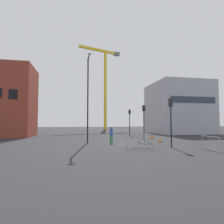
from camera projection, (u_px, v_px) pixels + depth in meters
ground at (123, 143)px, 19.83m from camera, size 160.00×160.00×0.00m
office_block at (178, 108)px, 38.04m from camera, size 10.28×10.71×10.03m
construction_crane at (105, 78)px, 59.94m from camera, size 13.64×5.45×25.61m
streetlamp_tall at (88, 93)px, 19.52m from camera, size 0.44×1.98×8.94m
traffic_light_island at (171, 115)px, 15.80m from camera, size 0.36×0.38×4.14m
traffic_light_near at (130, 118)px, 30.36m from camera, size 0.39×0.35×4.21m
traffic_light_verge at (144, 117)px, 22.12m from camera, size 0.32×0.39×4.16m
pedestrian_walking at (111, 134)px, 19.38m from camera, size 0.34×0.34×1.67m
safety_barrier_right_run at (139, 142)px, 15.09m from camera, size 2.32×0.27×1.08m
safety_barrier_mid_span at (140, 137)px, 19.42m from camera, size 0.10×2.37×1.08m
safety_barrier_rear at (210, 143)px, 14.12m from camera, size 0.19×2.22×1.08m
traffic_cone_striped at (152, 136)px, 24.46m from camera, size 0.64×0.64×0.65m
traffic_cone_on_verge at (160, 140)px, 20.29m from camera, size 0.47×0.47×0.47m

